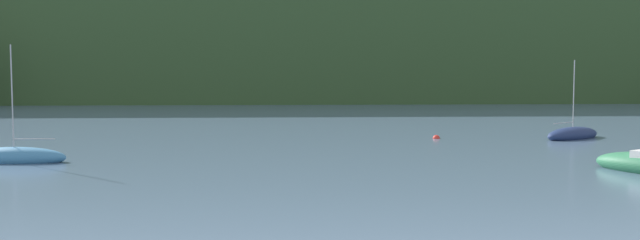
# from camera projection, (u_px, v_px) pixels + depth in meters

# --- Properties ---
(wooded_hillside) EXTENTS (352.00, 73.02, 40.97)m
(wooded_hillside) POSITION_uv_depth(u_px,v_px,m) (169.00, 49.00, 133.01)
(wooded_hillside) COLOR #38562D
(wooded_hillside) RESTS_ON ground_plane
(sailboat_far_0) EXTENTS (5.49, 1.70, 6.49)m
(sailboat_far_0) POSITION_uv_depth(u_px,v_px,m) (14.00, 157.00, 37.84)
(sailboat_far_0) COLOR teal
(sailboat_far_0) RESTS_ON ground_plane
(sailboat_far_4) EXTENTS (5.42, 4.58, 5.77)m
(sailboat_far_4) POSITION_uv_depth(u_px,v_px,m) (573.00, 135.00, 50.25)
(sailboat_far_4) COLOR navy
(sailboat_far_4) RESTS_ON ground_plane
(mooring_buoy_near) EXTENTS (0.50, 0.50, 0.50)m
(mooring_buoy_near) POSITION_uv_depth(u_px,v_px,m) (436.00, 139.00, 50.22)
(mooring_buoy_near) COLOR red
(mooring_buoy_near) RESTS_ON ground_plane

